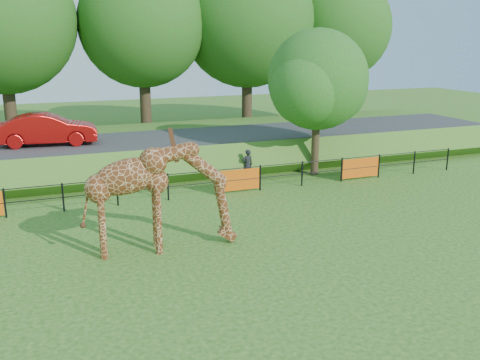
{
  "coord_description": "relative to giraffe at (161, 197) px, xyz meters",
  "views": [
    {
      "loc": [
        -4.71,
        -12.17,
        6.3
      ],
      "look_at": [
        1.1,
        2.88,
        2.0
      ],
      "focal_mm": 40.0,
      "sensor_mm": 36.0,
      "label": 1
    }
  ],
  "objects": [
    {
      "name": "giraffe",
      "position": [
        0.0,
        0.0,
        0.0
      ],
      "size": [
        4.73,
        1.3,
        3.34
      ],
      "primitive_type": null,
      "rotation": [
        0.0,
        0.0,
        -0.1
      ],
      "color": "#5B2B12",
      "rests_on": "ground"
    },
    {
      "name": "tree_east",
      "position": [
        8.99,
        6.62,
        2.61
      ],
      "size": [
        5.4,
        4.71,
        6.76
      ],
      "color": "#302415",
      "rests_on": "ground"
    },
    {
      "name": "road",
      "position": [
        1.39,
        10.99,
        -0.31
      ],
      "size": [
        40.0,
        5.0,
        0.12
      ],
      "primitive_type": "cube",
      "color": "#303032",
      "rests_on": "embankment"
    },
    {
      "name": "car_red",
      "position": [
        -2.82,
        11.17,
        0.5
      ],
      "size": [
        4.65,
        2.03,
        1.49
      ],
      "primitive_type": "imported",
      "rotation": [
        0.0,
        0.0,
        1.47
      ],
      "color": "#B60E0D",
      "rests_on": "road"
    },
    {
      "name": "embankment",
      "position": [
        1.39,
        12.49,
        -1.02
      ],
      "size": [
        40.0,
        9.0,
        1.3
      ],
      "primitive_type": "cube",
      "color": "#1F5314",
      "rests_on": "ground"
    },
    {
      "name": "ground",
      "position": [
        1.39,
        -3.01,
        -1.67
      ],
      "size": [
        90.0,
        90.0,
        0.0
      ],
      "primitive_type": "plane",
      "color": "#1F5314",
      "rests_on": "ground"
    },
    {
      "name": "perimeter_fence",
      "position": [
        1.39,
        4.99,
        -1.12
      ],
      "size": [
        28.07,
        0.1,
        1.1
      ],
      "primitive_type": null,
      "color": "black",
      "rests_on": "ground"
    },
    {
      "name": "bg_tree_line",
      "position": [
        3.29,
        18.99,
        5.53
      ],
      "size": [
        37.3,
        8.8,
        11.82
      ],
      "color": "#302415",
      "rests_on": "ground"
    },
    {
      "name": "visitor",
      "position": [
        5.52,
        6.74,
        -0.95
      ],
      "size": [
        0.55,
        0.38,
        1.43
      ],
      "primitive_type": "imported",
      "rotation": [
        0.0,
        0.0,
        3.22
      ],
      "color": "black",
      "rests_on": "ground"
    }
  ]
}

